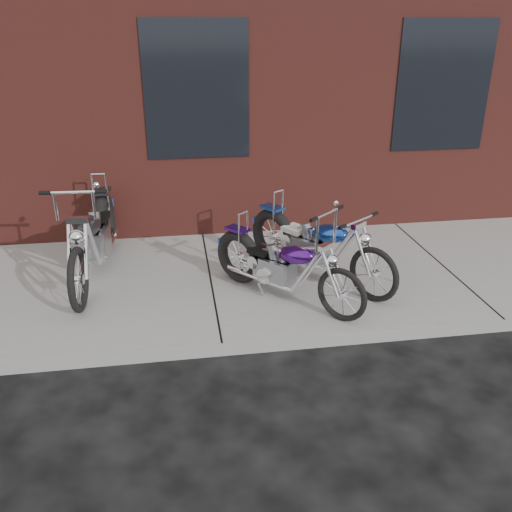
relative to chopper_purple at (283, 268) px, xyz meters
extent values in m
plane|color=black|center=(-0.77, -0.85, -0.52)|extent=(120.00, 120.00, 0.00)
cube|color=#A1A1A1|center=(-0.77, 0.65, -0.45)|extent=(22.00, 3.00, 0.15)
torus|color=black|center=(-0.35, 0.39, -0.04)|extent=(0.53, 0.58, 0.66)
torus|color=black|center=(0.59, -0.68, -0.07)|extent=(0.44, 0.49, 0.59)
cube|color=gray|center=(0.04, -0.05, -0.05)|extent=(0.43, 0.44, 0.27)
ellipsoid|color=#4C1581|center=(0.20, -0.24, 0.21)|extent=(0.51, 0.53, 0.28)
cube|color=black|center=(-0.12, 0.13, 0.13)|extent=(0.33, 0.34, 0.05)
cylinder|color=white|center=(0.52, -0.60, 0.16)|extent=(0.20, 0.22, 0.49)
cylinder|color=white|center=(0.44, -0.51, 0.77)|extent=(0.40, 0.35, 0.03)
cylinder|color=white|center=(-0.30, 0.34, 0.30)|extent=(0.03, 0.03, 0.44)
cylinder|color=white|center=(-0.01, 0.18, -0.17)|extent=(0.57, 0.65, 0.04)
torus|color=black|center=(0.17, 0.93, -0.02)|extent=(0.53, 0.66, 0.71)
torus|color=black|center=(1.07, -0.33, -0.05)|extent=(0.43, 0.56, 0.64)
cube|color=gray|center=(0.53, 0.41, -0.03)|extent=(0.45, 0.48, 0.30)
ellipsoid|color=#1E4DB6|center=(0.70, 0.19, 0.26)|extent=(0.52, 0.59, 0.30)
cube|color=beige|center=(0.39, 0.62, 0.17)|extent=(0.35, 0.36, 0.06)
cylinder|color=white|center=(1.00, -0.23, 0.21)|extent=(0.20, 0.26, 0.53)
cylinder|color=white|center=(0.92, -0.13, 0.53)|extent=(0.46, 0.34, 0.03)
cylinder|color=white|center=(0.21, 0.86, 0.36)|extent=(0.03, 0.03, 0.47)
cylinder|color=white|center=(0.50, 0.66, -0.15)|extent=(0.55, 0.75, 0.05)
torus|color=black|center=(-2.11, 1.64, 0.03)|extent=(0.21, 0.80, 0.80)
torus|color=black|center=(-2.23, -0.09, -0.01)|extent=(0.12, 0.72, 0.72)
cube|color=gray|center=(-2.16, 0.93, 0.02)|extent=(0.34, 0.46, 0.33)
ellipsoid|color=#2A2A2C|center=(-2.18, 0.62, 0.34)|extent=(0.33, 0.63, 0.34)
cube|color=black|center=(-2.14, 1.22, 0.24)|extent=(0.29, 0.33, 0.07)
cylinder|color=white|center=(-2.22, 0.04, 0.28)|extent=(0.07, 0.32, 0.60)
cylinder|color=white|center=(-2.21, 0.18, 0.88)|extent=(0.61, 0.07, 0.03)
cylinder|color=white|center=(-2.12, 1.55, 0.45)|extent=(0.03, 0.03, 0.53)
cylinder|color=white|center=(-2.01, 1.17, -0.13)|extent=(0.12, 1.00, 0.05)
camera|label=1|loc=(-1.14, -5.37, 2.52)|focal=38.00mm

